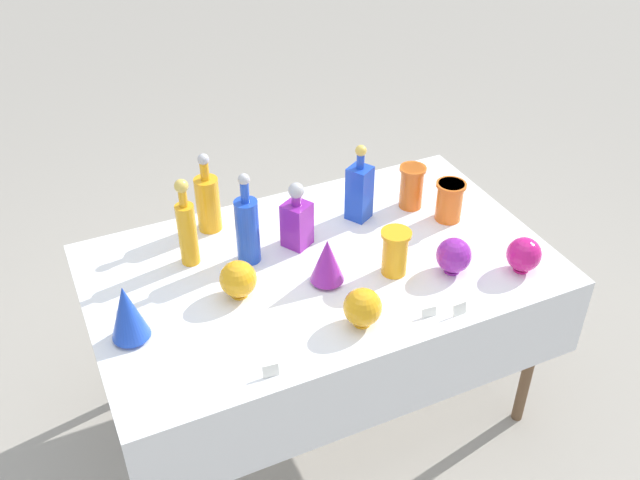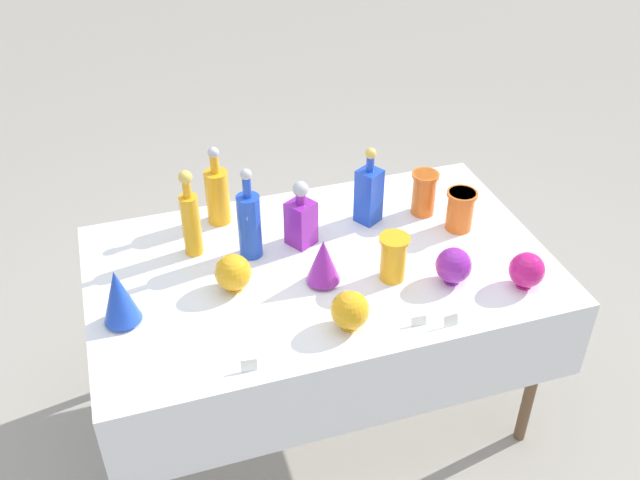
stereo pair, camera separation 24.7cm
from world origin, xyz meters
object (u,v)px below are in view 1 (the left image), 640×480
(slender_vase_1, at_px, (450,200))
(tall_bottle_1, at_px, (187,229))
(square_decanter_0, at_px, (297,220))
(tall_bottle_0, at_px, (247,228))
(slender_vase_0, at_px, (412,185))
(round_bowl_3, at_px, (238,279))
(round_bowl_0, at_px, (524,255))
(fluted_vase_1, at_px, (327,261))
(round_bowl_2, at_px, (363,307))
(slender_vase_2, at_px, (395,251))
(fluted_vase_0, at_px, (127,312))
(tall_bottle_2, at_px, (208,201))
(round_bowl_1, at_px, (454,255))
(square_decanter_1, at_px, (359,190))

(slender_vase_1, bearing_deg, tall_bottle_1, 171.14)
(tall_bottle_1, distance_m, square_decanter_0, 0.39)
(tall_bottle_0, xyz_separation_m, slender_vase_0, (0.70, 0.06, -0.04))
(slender_vase_0, bearing_deg, round_bowl_3, -163.70)
(square_decanter_0, xyz_separation_m, round_bowl_0, (0.65, -0.47, -0.04))
(fluted_vase_1, bearing_deg, tall_bottle_1, 141.91)
(fluted_vase_1, height_order, round_bowl_2, fluted_vase_1)
(slender_vase_2, xyz_separation_m, round_bowl_2, (-0.22, -0.19, -0.02))
(slender_vase_2, distance_m, fluted_vase_0, 0.90)
(tall_bottle_2, xyz_separation_m, round_bowl_1, (0.68, -0.61, -0.05))
(fluted_vase_1, distance_m, round_bowl_3, 0.30)
(slender_vase_1, xyz_separation_m, round_bowl_0, (0.06, -0.38, -0.02))
(tall_bottle_0, distance_m, slender_vase_1, 0.79)
(round_bowl_3, bearing_deg, square_decanter_0, 32.54)
(tall_bottle_1, height_order, slender_vase_2, tall_bottle_1)
(tall_bottle_1, height_order, round_bowl_2, tall_bottle_1)
(tall_bottle_2, xyz_separation_m, round_bowl_3, (-0.03, -0.42, -0.05))
(fluted_vase_0, bearing_deg, round_bowl_1, -7.11)
(square_decanter_1, distance_m, round_bowl_3, 0.63)
(square_decanter_0, xyz_separation_m, slender_vase_0, (0.51, 0.05, -0.01))
(tall_bottle_2, height_order, slender_vase_1, tall_bottle_2)
(square_decanter_1, bearing_deg, round_bowl_0, -55.64)
(slender_vase_1, bearing_deg, round_bowl_3, -173.83)
(tall_bottle_2, height_order, round_bowl_0, tall_bottle_2)
(round_bowl_1, bearing_deg, fluted_vase_0, 172.89)
(tall_bottle_0, height_order, fluted_vase_0, tall_bottle_0)
(tall_bottle_1, xyz_separation_m, square_decanter_1, (0.67, 0.00, -0.02))
(round_bowl_2, bearing_deg, slender_vase_1, 34.17)
(square_decanter_1, bearing_deg, slender_vase_2, -97.42)
(square_decanter_1, bearing_deg, tall_bottle_1, -179.92)
(square_decanter_0, height_order, round_bowl_0, square_decanter_0)
(square_decanter_0, xyz_separation_m, slender_vase_1, (0.59, -0.09, -0.02))
(fluted_vase_0, height_order, round_bowl_1, fluted_vase_0)
(slender_vase_1, relative_size, slender_vase_2, 0.93)
(fluted_vase_0, bearing_deg, tall_bottle_2, 49.33)
(slender_vase_2, bearing_deg, round_bowl_3, 168.58)
(fluted_vase_0, distance_m, round_bowl_3, 0.38)
(round_bowl_0, bearing_deg, round_bowl_2, -178.93)
(square_decanter_1, height_order, fluted_vase_0, square_decanter_1)
(round_bowl_0, distance_m, round_bowl_2, 0.63)
(slender_vase_1, bearing_deg, fluted_vase_1, -165.36)
(tall_bottle_1, bearing_deg, fluted_vase_1, -38.09)
(tall_bottle_2, distance_m, round_bowl_3, 0.42)
(tall_bottle_2, height_order, square_decanter_1, tall_bottle_2)
(tall_bottle_2, bearing_deg, round_bowl_0, -37.78)
(square_decanter_1, height_order, slender_vase_2, square_decanter_1)
(slender_vase_1, xyz_separation_m, slender_vase_2, (-0.35, -0.20, 0.01))
(tall_bottle_1, xyz_separation_m, fluted_vase_1, (0.39, -0.31, -0.05))
(round_bowl_3, bearing_deg, round_bowl_0, -16.81)
(tall_bottle_2, distance_m, round_bowl_1, 0.92)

